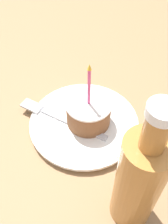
% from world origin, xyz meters
% --- Properties ---
extents(ground_plane, '(2.40, 2.40, 0.04)m').
position_xyz_m(ground_plane, '(0.00, 0.00, -0.02)').
color(ground_plane, olive).
rests_on(ground_plane, ground).
extents(plate, '(0.22, 0.22, 0.02)m').
position_xyz_m(plate, '(-0.02, -0.02, 0.01)').
color(plate, white).
rests_on(plate, ground_plane).
extents(cake_slice, '(0.09, 0.09, 0.14)m').
position_xyz_m(cake_slice, '(-0.03, -0.01, 0.04)').
color(cake_slice, brown).
rests_on(cake_slice, plate).
extents(fork, '(0.15, 0.15, 0.00)m').
position_xyz_m(fork, '(0.03, -0.04, 0.02)').
color(fork, '#B2B2B7').
rests_on(fork, plate).
extents(bottle, '(0.06, 0.06, 0.25)m').
position_xyz_m(bottle, '(-0.05, 0.17, 0.10)').
color(bottle, '#B27233').
rests_on(bottle, ground_plane).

